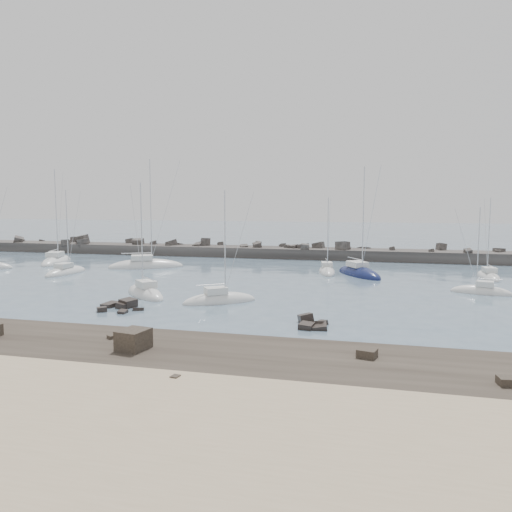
{
  "coord_description": "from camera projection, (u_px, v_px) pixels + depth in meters",
  "views": [
    {
      "loc": [
        19.44,
        -50.61,
        10.09
      ],
      "look_at": [
        3.74,
        12.0,
        3.04
      ],
      "focal_mm": 35.0,
      "sensor_mm": 36.0,
      "label": 1
    }
  ],
  "objects": [
    {
      "name": "sailboat_4",
      "position": [
        146.0,
        267.0,
        76.7
      ],
      "size": [
        11.74,
        8.24,
        17.77
      ],
      "color": "silver",
      "rests_on": "ground"
    },
    {
      "name": "sailboat_5",
      "position": [
        145.0,
        294.0,
        53.76
      ],
      "size": [
        7.76,
        7.51,
        13.15
      ],
      "color": "silver",
      "rests_on": "ground"
    },
    {
      "name": "sailboat_7",
      "position": [
        219.0,
        301.0,
        50.1
      ],
      "size": [
        7.6,
        6.3,
        12.15
      ],
      "color": "silver",
      "rests_on": "ground"
    },
    {
      "name": "sailboat_10",
      "position": [
        488.0,
        277.0,
        66.02
      ],
      "size": [
        2.91,
        7.41,
        11.54
      ],
      "color": "silver",
      "rests_on": "ground"
    },
    {
      "name": "rock_shelf",
      "position": [
        75.0,
        352.0,
        33.44
      ],
      "size": [
        140.0,
        12.0,
        2.03
      ],
      "color": "black",
      "rests_on": "ground"
    },
    {
      "name": "ground",
      "position": [
        196.0,
        294.0,
        54.6
      ],
      "size": [
        400.0,
        400.0,
        0.0
      ],
      "primitive_type": "plane",
      "color": "#4B6175",
      "rests_on": "ground"
    },
    {
      "name": "rock_cluster_near",
      "position": [
        122.0,
        307.0,
        47.57
      ],
      "size": [
        4.89,
        3.9,
        1.46
      ],
      "color": "black",
      "rests_on": "ground"
    },
    {
      "name": "sailboat_6",
      "position": [
        327.0,
        272.0,
        70.64
      ],
      "size": [
        3.61,
        7.54,
        11.6
      ],
      "color": "silver",
      "rests_on": "ground"
    },
    {
      "name": "sailboat_1",
      "position": [
        56.0,
        262.0,
        82.3
      ],
      "size": [
        6.14,
        11.03,
        16.57
      ],
      "color": "silver",
      "rests_on": "ground"
    },
    {
      "name": "sailboat_9",
      "position": [
        481.0,
        292.0,
        55.0
      ],
      "size": [
        6.72,
        3.53,
        10.32
      ],
      "color": "silver",
      "rests_on": "ground"
    },
    {
      "name": "rock_cluster_far",
      "position": [
        313.0,
        325.0,
        40.5
      ],
      "size": [
        2.89,
        3.44,
        1.38
      ],
      "color": "black",
      "rests_on": "ground"
    },
    {
      "name": "sailboat_3",
      "position": [
        66.0,
        273.0,
        70.09
      ],
      "size": [
        3.02,
        8.16,
        12.67
      ],
      "color": "silver",
      "rests_on": "ground"
    },
    {
      "name": "breakwater",
      "position": [
        231.0,
        254.0,
        93.04
      ],
      "size": [
        115.0,
        7.21,
        5.01
      ],
      "color": "#312E2B",
      "rests_on": "ground"
    },
    {
      "name": "sailboat_8",
      "position": [
        359.0,
        274.0,
        68.69
      ],
      "size": [
        8.01,
        10.25,
        15.95
      ],
      "color": "#0F1741",
      "rests_on": "ground"
    }
  ]
}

